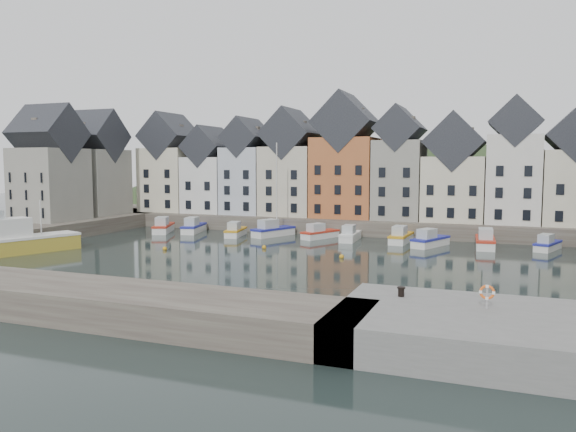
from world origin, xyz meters
The scene contains 22 objects.
ground centered at (0.00, 0.00, 0.00)m, with size 260.00×260.00×0.00m, color black.
far_quay centered at (0.00, 30.00, 1.00)m, with size 90.00×16.00×2.00m, color #443B34.
left_quay centered at (-37.00, 3.00, 1.00)m, with size 14.00×54.00×2.00m, color #443B34.
near_quay centered at (22.00, -20.00, 1.00)m, with size 18.00×10.00×2.00m, color #60605E.
near_wall centered at (-10.00, -22.00, 1.00)m, with size 50.00×6.00×2.00m, color #443B34.
hillside centered at (0.02, 56.00, -17.96)m, with size 153.60×70.40×64.00m.
far_terrace centered at (3.21, 28.00, 8.88)m, with size 72.37×8.16×17.78m.
left_terrace centered at (-36.00, 13.50, 8.88)m, with size 7.65×17.00×15.69m.
mooring_buoys centered at (-4.00, 5.33, 0.15)m, with size 20.50×5.50×0.50m.
boat_a centered at (-23.26, 16.65, 0.74)m, with size 4.33×6.76×2.49m.
boat_b centered at (-19.18, 18.02, 0.73)m, with size 3.44×6.68×2.45m.
boat_c centered at (-11.91, 16.59, 0.66)m, with size 2.90×5.97×2.20m.
boat_d centered at (-7.30, 18.35, 0.82)m, with size 4.36×6.91×12.66m.
boat_e centered at (-0.79, 18.55, 0.66)m, with size 4.01×5.99×2.21m.
boat_f centered at (3.47, 17.91, 0.67)m, with size 2.14×5.97×2.26m.
boat_g centered at (9.75, 18.37, 0.71)m, with size 2.24×6.27×2.37m.
boat_h centered at (13.46, 16.43, 0.71)m, with size 4.05×6.45×2.37m.
boat_i centered at (19.54, 17.71, 0.77)m, with size 2.46×6.81×2.57m.
boat_j centered at (26.10, 18.32, 0.62)m, with size 3.38×5.64×2.07m.
large_vessel centered at (-27.29, -4.72, 1.41)m, with size 7.03×11.90×6.00m.
mooring_bollard centered at (15.97, -17.78, 2.31)m, with size 0.48×0.48×0.56m.
life_ring_post centered at (20.72, -18.89, 2.86)m, with size 0.80×0.17×1.30m.
Camera 1 is at (21.39, -50.16, 9.79)m, focal length 35.00 mm.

